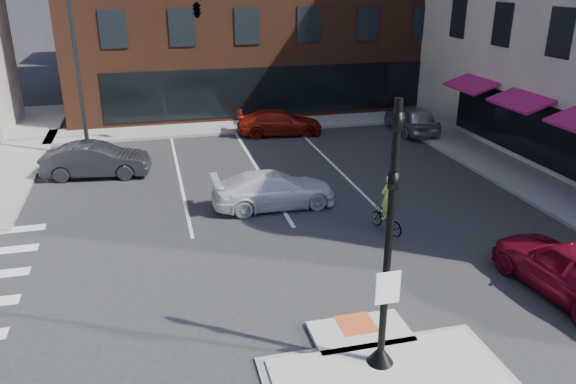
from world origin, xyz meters
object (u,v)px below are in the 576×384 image
object	(u,v)px
red_sedan	(573,269)
bg_car_dark	(96,160)
bg_car_silver	(412,119)
bg_car_red	(280,122)
cyclist	(387,213)
white_pickup	(274,190)

from	to	relation	value
red_sedan	bg_car_dark	bearing A→B (deg)	-50.97
bg_car_silver	bg_car_red	bearing A→B (deg)	-7.98
bg_car_red	cyclist	world-z (taller)	cyclist
white_pickup	bg_car_red	distance (m)	10.17
red_sedan	cyclist	distance (m)	6.02
cyclist	red_sedan	bearing A→B (deg)	105.96
white_pickup	bg_car_silver	bearing A→B (deg)	-50.30
white_pickup	bg_car_red	xyz separation A→B (m)	(2.56, 9.84, -0.01)
bg_car_silver	cyclist	bearing A→B (deg)	63.18
white_pickup	bg_car_dark	size ratio (longest dim) A/B	1.04
red_sedan	white_pickup	world-z (taller)	red_sedan
bg_car_red	red_sedan	bearing A→B (deg)	-161.34
red_sedan	white_pickup	bearing A→B (deg)	-57.28
bg_car_dark	bg_car_silver	size ratio (longest dim) A/B	1.00
bg_car_silver	cyclist	world-z (taller)	cyclist
white_pickup	bg_car_dark	xyz separation A→B (m)	(-6.69, 5.18, 0.06)
bg_car_dark	cyclist	xyz separation A→B (m)	(9.94, -8.24, -0.06)
red_sedan	bg_car_red	bearing A→B (deg)	-83.36
bg_car_dark	red_sedan	bearing A→B (deg)	-128.17
white_pickup	cyclist	size ratio (longest dim) A/B	2.31
bg_car_red	bg_car_dark	bearing A→B (deg)	123.26
bg_car_red	bg_car_silver	bearing A→B (deg)	-93.92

